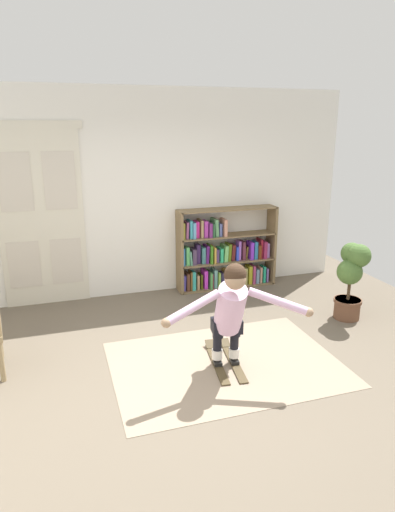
% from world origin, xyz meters
% --- Properties ---
extents(ground_plane, '(7.20, 7.20, 0.00)m').
position_xyz_m(ground_plane, '(0.00, 0.00, 0.00)').
color(ground_plane, brown).
extents(back_wall, '(6.00, 0.10, 2.90)m').
position_xyz_m(back_wall, '(0.00, 2.60, 1.45)').
color(back_wall, silver).
rests_on(back_wall, ground).
extents(double_door, '(1.22, 0.05, 2.45)m').
position_xyz_m(double_door, '(-1.45, 2.54, 1.23)').
color(double_door, beige).
rests_on(double_door, ground).
extents(rug, '(2.34, 1.68, 0.01)m').
position_xyz_m(rug, '(0.29, 0.22, 0.00)').
color(rug, gray).
rests_on(rug, ground).
extents(bookshelf, '(1.52, 0.30, 1.22)m').
position_xyz_m(bookshelf, '(1.08, 2.39, 0.52)').
color(bookshelf, brown).
rests_on(bookshelf, ground).
extents(potted_plant, '(0.40, 0.40, 1.00)m').
position_xyz_m(potted_plant, '(2.20, 0.81, 0.59)').
color(potted_plant, brown).
rests_on(potted_plant, ground).
extents(skis_pair, '(0.38, 0.87, 0.07)m').
position_xyz_m(skis_pair, '(0.30, 0.25, 0.02)').
color(skis_pair, '#483B24').
rests_on(skis_pair, rug).
extents(person_skier, '(1.41, 0.74, 1.12)m').
position_xyz_m(person_skier, '(0.27, 0.05, 0.70)').
color(person_skier, white).
rests_on(person_skier, skis_pair).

